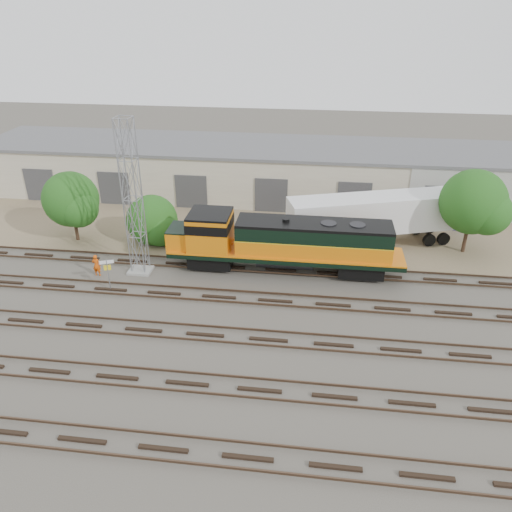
# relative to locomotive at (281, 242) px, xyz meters

# --- Properties ---
(ground) EXTENTS (140.00, 140.00, 0.00)m
(ground) POSITION_rel_locomotive_xyz_m (-3.98, -6.00, -2.45)
(ground) COLOR #47423A
(ground) RESTS_ON ground
(dirt_strip) EXTENTS (80.00, 16.00, 0.02)m
(dirt_strip) POSITION_rel_locomotive_xyz_m (-3.98, 9.00, -2.44)
(dirt_strip) COLOR #726047
(dirt_strip) RESTS_ON ground
(tracks) EXTENTS (80.00, 20.40, 0.28)m
(tracks) POSITION_rel_locomotive_xyz_m (-3.98, -9.00, -2.37)
(tracks) COLOR black
(tracks) RESTS_ON ground
(warehouse) EXTENTS (58.40, 10.40, 5.30)m
(warehouse) POSITION_rel_locomotive_xyz_m (-3.93, 16.98, 0.20)
(warehouse) COLOR beige
(warehouse) RESTS_ON ground
(locomotive) EXTENTS (17.85, 3.13, 4.29)m
(locomotive) POSITION_rel_locomotive_xyz_m (0.00, 0.00, 0.00)
(locomotive) COLOR black
(locomotive) RESTS_ON tracks
(signal_tower) EXTENTS (1.73, 1.73, 11.76)m
(signal_tower) POSITION_rel_locomotive_xyz_m (-10.75, -1.39, 3.28)
(signal_tower) COLOR gray
(signal_tower) RESTS_ON ground
(sign_post) EXTENTS (0.95, 0.40, 2.45)m
(sign_post) POSITION_rel_locomotive_xyz_m (-12.00, -4.45, -0.73)
(sign_post) COLOR gray
(sign_post) RESTS_ON ground
(worker) EXTENTS (0.64, 0.42, 1.74)m
(worker) POSITION_rel_locomotive_xyz_m (-13.79, -2.51, -1.58)
(worker) COLOR #D34D0B
(worker) RESTS_ON ground
(semi_trailer) EXTENTS (14.36, 7.10, 4.36)m
(semi_trailer) POSITION_rel_locomotive_xyz_m (7.47, 5.72, 0.29)
(semi_trailer) COLOR silver
(semi_trailer) RESTS_ON ground
(dumpster_blue) EXTENTS (1.82, 1.74, 1.50)m
(dumpster_blue) POSITION_rel_locomotive_xyz_m (15.19, 10.29, -1.70)
(dumpster_blue) COLOR navy
(dumpster_blue) RESTS_ON ground
(tree_west) EXTENTS (4.92, 4.69, 6.13)m
(tree_west) POSITION_rel_locomotive_xyz_m (-17.87, 3.13, 1.21)
(tree_west) COLOR #382619
(tree_west) RESTS_ON ground
(tree_mid) EXTENTS (4.59, 4.38, 4.38)m
(tree_mid) POSITION_rel_locomotive_xyz_m (-11.21, 3.85, -0.63)
(tree_mid) COLOR #382619
(tree_mid) RESTS_ON ground
(tree_east) EXTENTS (5.48, 5.22, 7.04)m
(tree_east) POSITION_rel_locomotive_xyz_m (15.12, 5.05, 1.85)
(tree_east) COLOR #382619
(tree_east) RESTS_ON ground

